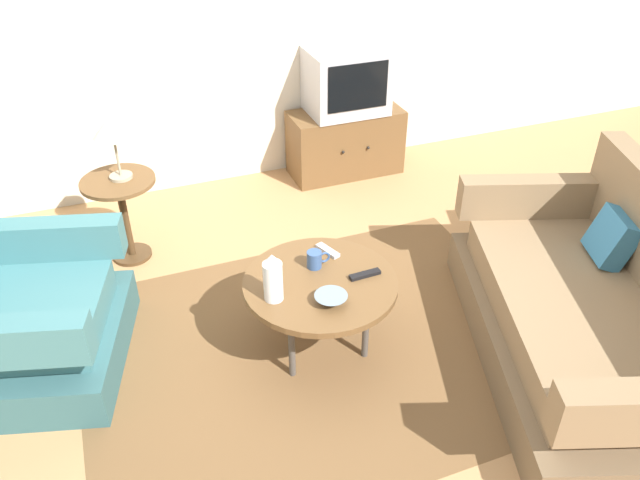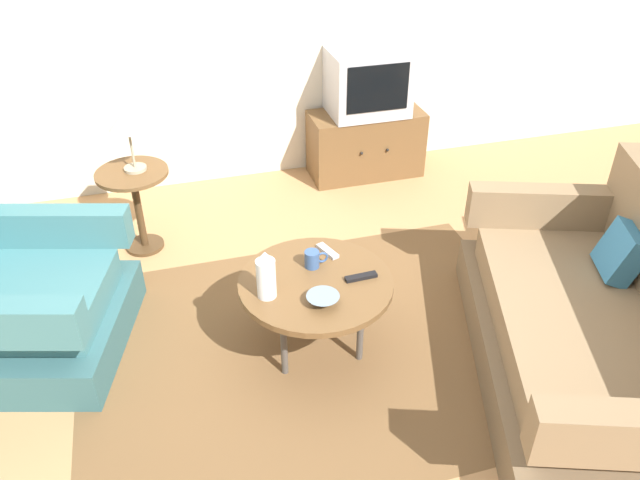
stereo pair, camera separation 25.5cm
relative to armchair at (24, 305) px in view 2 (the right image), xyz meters
name	(u,v)px [view 2 (the right image)]	position (x,y,z in m)	size (l,w,h in m)	color
ground_plane	(304,362)	(1.42, -0.55, -0.29)	(16.00, 16.00, 0.00)	#AD7F51
back_wall	(220,7)	(1.42, 1.76, 1.06)	(9.00, 0.12, 2.70)	beige
area_rug	(316,347)	(1.51, -0.45, -0.29)	(2.59, 1.98, 0.00)	brown
armchair	(24,305)	(0.00, 0.00, 0.00)	(1.14, 1.19, 0.85)	#325C60
couch	(592,332)	(2.81, -1.04, 0.01)	(1.50, 2.04, 0.94)	brown
coffee_table	(316,286)	(1.51, -0.45, 0.15)	(0.82, 0.82, 0.47)	brown
side_table	(136,194)	(0.64, 0.84, 0.13)	(0.47, 0.47, 0.59)	brown
tv_stand	(366,144)	(2.47, 1.46, -0.03)	(0.91, 0.43, 0.54)	brown
television	(368,82)	(2.47, 1.47, 0.49)	(0.60, 0.46, 0.50)	#B7B7BC
table_lamp	(127,122)	(0.67, 0.86, 0.62)	(0.23, 0.23, 0.42)	#9E937A
vase	(266,275)	(1.25, -0.50, 0.31)	(0.10, 0.10, 0.27)	white
mug	(313,259)	(1.53, -0.33, 0.23)	(0.13, 0.08, 0.10)	#335184
bowl	(323,300)	(1.50, -0.64, 0.20)	(0.17, 0.17, 0.05)	slate
tv_remote_dark	(361,277)	(1.75, -0.50, 0.19)	(0.17, 0.05, 0.02)	black
tv_remote_silver	(328,251)	(1.65, -0.22, 0.19)	(0.10, 0.16, 0.02)	#B2B2B7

